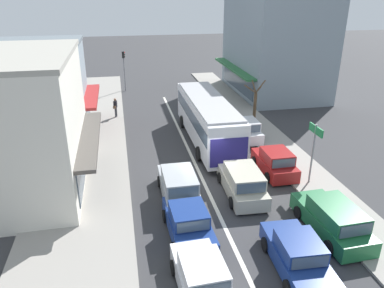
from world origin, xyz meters
The scene contains 20 objects.
ground_plane centered at (0.00, 0.00, 0.00)m, with size 140.00×140.00×0.00m, color #353538.
lane_centre_line centered at (0.00, 4.00, 0.00)m, with size 0.20×28.00×0.01m, color silver.
sidewalk_left centered at (-6.80, 6.00, 0.07)m, with size 5.20×44.00×0.14m, color gray.
kerb_right centered at (6.20, 6.00, 0.06)m, with size 2.80×44.00×0.12m, color gray.
shopfront_corner_near centered at (-10.18, 1.23, 3.71)m, with size 8.11×9.25×7.44m.
shopfront_mid_block centered at (-10.18, 9.86, 3.40)m, with size 7.46×7.32×6.82m.
building_right_far centered at (11.48, 17.85, 5.06)m, with size 8.70×12.03×10.14m.
city_bus centered at (1.59, 5.69, 1.88)m, with size 2.78×10.87×3.23m.
wagon_queue_gap_filler centered at (1.72, -1.86, 0.75)m, with size 2.07×4.57×1.58m.
sedan_adjacent_lane_lead centered at (2.02, -7.87, 0.66)m, with size 2.05×4.28×1.47m.
sedan_adjacent_lane_trail centered at (-1.79, -4.87, 0.66)m, with size 1.99×4.25×1.47m.
wagon_behind_bus_mid centered at (-1.69, -1.61, 0.75)m, with size 1.97×4.52×1.58m.
hatchback_behind_bus_near centered at (-1.96, -8.36, 0.71)m, with size 1.92×3.76×1.54m.
parked_wagon_kerb_front centered at (4.63, -5.98, 0.75)m, with size 2.06×4.56×1.58m.
parked_hatchback_kerb_second centered at (4.42, 0.13, 0.71)m, with size 1.83×3.71×1.54m.
parked_hatchback_kerb_third centered at (4.47, 5.71, 0.71)m, with size 1.86×3.72×1.54m.
traffic_light_downstreet centered at (-3.73, 21.27, 2.85)m, with size 0.33×0.24×4.20m.
directional_road_sign centered at (5.85, -1.51, 2.68)m, with size 0.10×1.40×3.60m.
street_tree_right centered at (5.81, 7.63, 1.87)m, with size 1.70×1.98×3.89m.
pedestrian_with_handbag_near centered at (-4.82, 12.27, 1.07)m, with size 0.37×0.66×1.63m.
Camera 1 is at (-4.36, -18.66, 10.45)m, focal length 35.00 mm.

